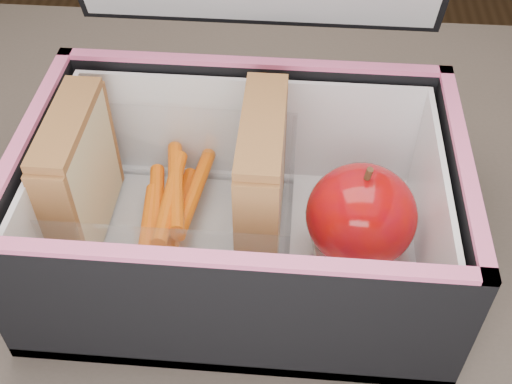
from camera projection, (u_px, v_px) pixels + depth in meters
The scene contains 8 objects.
kitchen_table at pixel (212, 347), 0.56m from camera, with size 1.20×0.80×0.75m.
lunch_bag at pixel (242, 195), 0.47m from camera, with size 0.30×0.27×0.30m.
plastic_tub at pixel (172, 199), 0.48m from camera, with size 0.18×0.13×0.07m, color white, non-canonical shape.
sandwich_left at pixel (80, 175), 0.47m from camera, with size 0.03×0.10×0.11m.
sandwich_right at pixel (262, 182), 0.46m from camera, with size 0.03×0.11×0.12m.
carrot_sticks at pixel (171, 208), 0.50m from camera, with size 0.05×0.14×0.03m.
paper_napkin at pixel (358, 243), 0.50m from camera, with size 0.07×0.07×0.01m, color white.
red_apple at pixel (361, 216), 0.46m from camera, with size 0.11×0.11×0.09m.
Camera 1 is at (0.06, -0.29, 1.15)m, focal length 45.00 mm.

